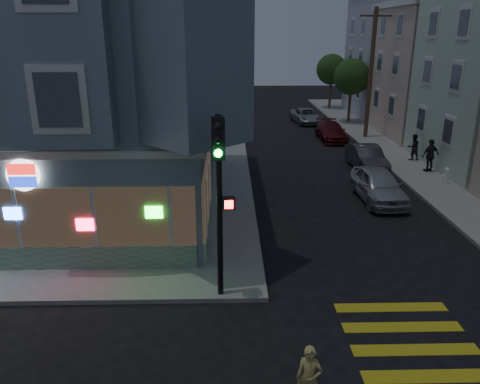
{
  "coord_description": "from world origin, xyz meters",
  "views": [
    {
      "loc": [
        1.88,
        -9.89,
        7.53
      ],
      "look_at": [
        2.25,
        5.41,
        2.27
      ],
      "focal_mm": 35.0,
      "sensor_mm": 36.0,
      "label": 1
    }
  ],
  "objects_px": {
    "parked_car_a": "(378,185)",
    "street_tree_near": "(352,77)",
    "street_tree_far": "(332,70)",
    "pedestrian_b": "(430,155)",
    "utility_pole": "(371,72)",
    "parked_car_c": "(331,132)",
    "traffic_signal": "(220,179)",
    "fire_hydrant": "(446,175)",
    "running_child": "(309,378)",
    "parked_car_d": "(306,116)",
    "parked_car_b": "(367,158)",
    "pedestrian_a": "(413,147)"
  },
  "relations": [
    {
      "from": "parked_car_a",
      "to": "street_tree_near",
      "type": "bearing_deg",
      "value": 78.77
    },
    {
      "from": "street_tree_near",
      "to": "street_tree_far",
      "type": "distance_m",
      "value": 8.0
    },
    {
      "from": "pedestrian_b",
      "to": "parked_car_a",
      "type": "xyz_separation_m",
      "value": [
        -4.17,
        -4.26,
        -0.31
      ]
    },
    {
      "from": "utility_pole",
      "to": "parked_car_c",
      "type": "relative_size",
      "value": 2.05
    },
    {
      "from": "traffic_signal",
      "to": "fire_hydrant",
      "type": "height_order",
      "value": "traffic_signal"
    },
    {
      "from": "running_child",
      "to": "fire_hydrant",
      "type": "bearing_deg",
      "value": 74.89
    },
    {
      "from": "traffic_signal",
      "to": "street_tree_far",
      "type": "bearing_deg",
      "value": 67.13
    },
    {
      "from": "pedestrian_b",
      "to": "parked_car_a",
      "type": "distance_m",
      "value": 5.97
    },
    {
      "from": "utility_pole",
      "to": "traffic_signal",
      "type": "distance_m",
      "value": 24.2
    },
    {
      "from": "street_tree_near",
      "to": "parked_car_c",
      "type": "bearing_deg",
      "value": -113.81
    },
    {
      "from": "parked_car_d",
      "to": "parked_car_b",
      "type": "bearing_deg",
      "value": -93.02
    },
    {
      "from": "pedestrian_b",
      "to": "fire_hydrant",
      "type": "xyz_separation_m",
      "value": [
        0.0,
        -2.17,
        -0.47
      ]
    },
    {
      "from": "pedestrian_a",
      "to": "parked_car_c",
      "type": "distance_m",
      "value": 7.18
    },
    {
      "from": "pedestrian_b",
      "to": "parked_car_d",
      "type": "relative_size",
      "value": 0.41
    },
    {
      "from": "parked_car_a",
      "to": "parked_car_c",
      "type": "distance_m",
      "value": 12.92
    },
    {
      "from": "running_child",
      "to": "parked_car_b",
      "type": "relative_size",
      "value": 0.35
    },
    {
      "from": "parked_car_b",
      "to": "parked_car_d",
      "type": "xyz_separation_m",
      "value": [
        -1.15,
        14.53,
        -0.07
      ]
    },
    {
      "from": "pedestrian_a",
      "to": "pedestrian_b",
      "type": "height_order",
      "value": "pedestrian_b"
    },
    {
      "from": "parked_car_b",
      "to": "fire_hydrant",
      "type": "bearing_deg",
      "value": -46.0
    },
    {
      "from": "parked_car_a",
      "to": "pedestrian_a",
      "type": "bearing_deg",
      "value": 56.88
    },
    {
      "from": "street_tree_near",
      "to": "fire_hydrant",
      "type": "height_order",
      "value": "street_tree_near"
    },
    {
      "from": "street_tree_near",
      "to": "fire_hydrant",
      "type": "bearing_deg",
      "value": -87.35
    },
    {
      "from": "running_child",
      "to": "pedestrian_a",
      "type": "distance_m",
      "value": 21.6
    },
    {
      "from": "parked_car_c",
      "to": "parked_car_d",
      "type": "bearing_deg",
      "value": 95.96
    },
    {
      "from": "utility_pole",
      "to": "parked_car_b",
      "type": "distance_m",
      "value": 9.43
    },
    {
      "from": "street_tree_near",
      "to": "parked_car_a",
      "type": "height_order",
      "value": "street_tree_near"
    },
    {
      "from": "traffic_signal",
      "to": "fire_hydrant",
      "type": "distance_m",
      "value": 15.84
    },
    {
      "from": "parked_car_b",
      "to": "parked_car_a",
      "type": "bearing_deg",
      "value": -102.41
    },
    {
      "from": "utility_pole",
      "to": "fire_hydrant",
      "type": "xyz_separation_m",
      "value": [
        1.0,
        -11.28,
        -4.21
      ]
    },
    {
      "from": "street_tree_near",
      "to": "running_child",
      "type": "height_order",
      "value": "street_tree_near"
    },
    {
      "from": "parked_car_c",
      "to": "traffic_signal",
      "type": "xyz_separation_m",
      "value": [
        -7.73,
        -21.37,
        3.12
      ]
    },
    {
      "from": "parked_car_d",
      "to": "traffic_signal",
      "type": "relative_size",
      "value": 0.83
    },
    {
      "from": "street_tree_near",
      "to": "fire_hydrant",
      "type": "xyz_separation_m",
      "value": [
        0.8,
        -17.28,
        -3.35
      ]
    },
    {
      "from": "street_tree_near",
      "to": "parked_car_d",
      "type": "relative_size",
      "value": 1.19
    },
    {
      "from": "street_tree_far",
      "to": "running_child",
      "type": "distance_m",
      "value": 41.1
    },
    {
      "from": "pedestrian_b",
      "to": "parked_car_a",
      "type": "relative_size",
      "value": 0.41
    },
    {
      "from": "street_tree_near",
      "to": "parked_car_a",
      "type": "xyz_separation_m",
      "value": [
        -3.37,
        -19.38,
        -3.18
      ]
    },
    {
      "from": "pedestrian_a",
      "to": "parked_car_d",
      "type": "bearing_deg",
      "value": -78.58
    },
    {
      "from": "utility_pole",
      "to": "fire_hydrant",
      "type": "bearing_deg",
      "value": -84.94
    },
    {
      "from": "utility_pole",
      "to": "pedestrian_a",
      "type": "distance_m",
      "value": 7.75
    },
    {
      "from": "parked_car_d",
      "to": "pedestrian_a",
      "type": "bearing_deg",
      "value": -78.85
    },
    {
      "from": "fire_hydrant",
      "to": "parked_car_d",
      "type": "bearing_deg",
      "value": 104.01
    },
    {
      "from": "street_tree_near",
      "to": "parked_car_b",
      "type": "xyz_separation_m",
      "value": [
        -2.45,
        -14.18,
        -3.25
      ]
    },
    {
      "from": "parked_car_c",
      "to": "street_tree_near",
      "type": "bearing_deg",
      "value": 65.91
    },
    {
      "from": "street_tree_near",
      "to": "pedestrian_a",
      "type": "relative_size",
      "value": 3.36
    },
    {
      "from": "street_tree_far",
      "to": "parked_car_d",
      "type": "distance_m",
      "value": 9.08
    },
    {
      "from": "street_tree_near",
      "to": "pedestrian_b",
      "type": "height_order",
      "value": "street_tree_near"
    },
    {
      "from": "running_child",
      "to": "parked_car_d",
      "type": "xyz_separation_m",
      "value": [
        5.1,
        32.39,
        -0.12
      ]
    },
    {
      "from": "pedestrian_b",
      "to": "parked_car_b",
      "type": "bearing_deg",
      "value": -35.54
    },
    {
      "from": "parked_car_b",
      "to": "parked_car_d",
      "type": "relative_size",
      "value": 0.94
    }
  ]
}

